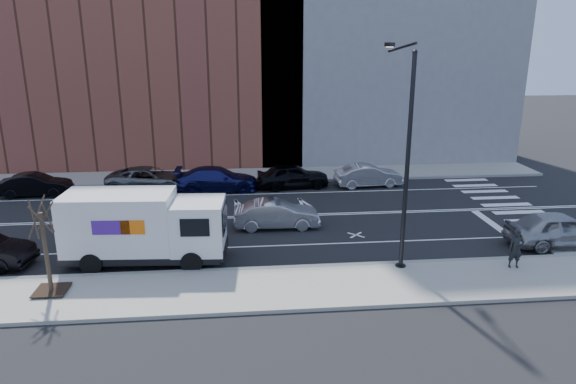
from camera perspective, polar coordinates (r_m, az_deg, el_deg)
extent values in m
plane|color=black|center=(28.48, -5.81, -2.80)|extent=(120.00, 120.00, 0.00)
cube|color=gray|center=(20.35, -5.85, -10.80)|extent=(44.00, 3.60, 0.15)
cube|color=gray|center=(36.88, -5.79, 1.83)|extent=(44.00, 3.60, 0.15)
cube|color=gray|center=(21.96, -5.84, -8.63)|extent=(44.00, 0.25, 0.17)
cube|color=gray|center=(35.14, -5.80, 1.10)|extent=(44.00, 0.25, 0.17)
cube|color=brown|center=(43.32, -17.42, 17.96)|extent=(26.00, 10.00, 22.00)
cylinder|color=black|center=(21.18, 13.11, 2.75)|extent=(0.18, 0.18, 9.00)
cylinder|color=black|center=(22.60, 12.38, -8.14)|extent=(0.44, 0.44, 0.20)
sphere|color=black|center=(20.61, 13.94, 14.85)|extent=(0.20, 0.20, 0.20)
cylinder|color=black|center=(22.22, 12.50, 15.42)|extent=(0.11, 3.49, 0.48)
cube|color=black|center=(23.85, 11.24, 15.78)|extent=(0.25, 0.80, 0.18)
cube|color=#FFF2CC|center=(23.85, 11.22, 15.54)|extent=(0.18, 0.55, 0.03)
cube|color=black|center=(21.89, -24.79, -9.85)|extent=(1.20, 1.20, 0.04)
cylinder|color=#382B1E|center=(21.30, -25.28, -6.16)|extent=(0.16, 0.16, 3.20)
cylinder|color=#382B1E|center=(20.75, -25.10, -2.59)|extent=(0.06, 0.80, 1.44)
cylinder|color=#382B1E|center=(21.02, -25.34, -2.38)|extent=(0.81, 0.31, 1.19)
cylinder|color=#382B1E|center=(21.04, -26.14, -2.47)|extent=(0.58, 0.76, 1.50)
cylinder|color=#382B1E|center=(20.78, -26.41, -2.73)|extent=(0.47, 0.61, 1.37)
cylinder|color=#382B1E|center=(20.60, -25.77, -2.81)|extent=(0.72, 0.29, 1.13)
cube|color=black|center=(23.46, -15.59, -6.40)|extent=(6.90, 2.71, 0.33)
cube|color=silver|center=(22.57, -9.87, -3.65)|extent=(2.33, 2.48, 2.19)
cube|color=black|center=(22.33, -7.07, -2.86)|extent=(0.19, 2.02, 1.04)
cube|color=black|center=(21.35, -10.33, -3.93)|extent=(1.20, 0.12, 0.77)
cube|color=black|center=(23.58, -9.53, -1.91)|extent=(1.20, 0.12, 0.77)
cube|color=black|center=(22.85, -7.06, -6.22)|extent=(0.30, 2.19, 0.38)
cube|color=silver|center=(23.22, -18.22, -3.12)|extent=(4.73, 2.68, 2.51)
cube|color=#47198C|center=(22.06, -19.11, -3.78)|extent=(1.53, 0.12, 0.60)
cube|color=orange|center=(21.82, -16.91, -3.80)|extent=(0.98, 0.08, 0.60)
cube|color=#47198C|center=(24.28, -17.48, -1.79)|extent=(1.53, 0.12, 0.60)
cube|color=orange|center=(24.06, -15.47, -1.78)|extent=(0.98, 0.08, 0.60)
cylinder|color=black|center=(22.06, -10.65, -7.65)|extent=(0.94, 0.36, 0.92)
cylinder|color=black|center=(24.05, -9.90, -5.52)|extent=(0.94, 0.36, 0.92)
cylinder|color=black|center=(23.06, -20.99, -7.42)|extent=(0.94, 0.36, 0.92)
cylinder|color=black|center=(24.97, -19.42, -5.41)|extent=(0.94, 0.36, 0.92)
imported|color=black|center=(35.73, -26.25, 0.73)|extent=(4.33, 1.67, 1.41)
imported|color=#54595D|center=(34.49, -15.18, 1.44)|extent=(5.58, 2.99, 1.49)
imported|color=#161850|center=(33.44, -7.86, 1.44)|extent=(5.35, 2.26, 1.54)
imported|color=black|center=(33.79, 0.53, 1.82)|extent=(4.88, 2.34, 1.61)
imported|color=#B9B8BD|center=(34.55, 8.92, 1.82)|extent=(4.54, 1.89, 1.46)
imported|color=#A9AAAE|center=(26.60, -1.27, -2.47)|extent=(4.42, 1.57, 1.45)
imported|color=#9B9B9F|center=(27.37, 27.90, -3.68)|extent=(4.94, 2.04, 1.67)
imported|color=black|center=(23.65, 23.99, -5.77)|extent=(0.65, 0.47, 1.68)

